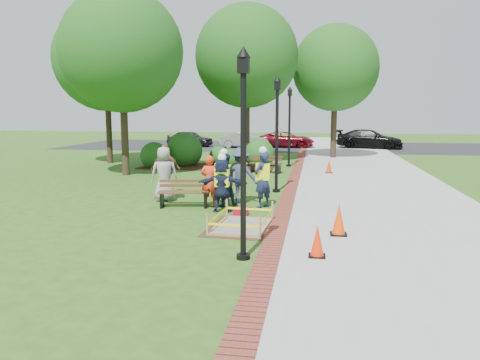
% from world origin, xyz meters
% --- Properties ---
extents(ground, '(100.00, 100.00, 0.00)m').
position_xyz_m(ground, '(0.00, 0.00, 0.00)').
color(ground, '#285116').
rests_on(ground, ground).
extents(sidewalk, '(6.00, 60.00, 0.02)m').
position_xyz_m(sidewalk, '(5.00, 10.00, 0.01)').
color(sidewalk, '#9E9E99').
rests_on(sidewalk, ground).
extents(brick_edging, '(0.50, 60.00, 0.03)m').
position_xyz_m(brick_edging, '(1.75, 10.00, 0.01)').
color(brick_edging, maroon).
rests_on(brick_edging, ground).
extents(mulch_bed, '(7.00, 3.00, 0.05)m').
position_xyz_m(mulch_bed, '(-3.00, 12.00, 0.02)').
color(mulch_bed, '#381E0F').
rests_on(mulch_bed, ground).
extents(parking_lot, '(36.00, 12.00, 0.01)m').
position_xyz_m(parking_lot, '(0.00, 27.00, 0.00)').
color(parking_lot, black).
rests_on(parking_lot, ground).
extents(wet_concrete_pad, '(1.84, 2.40, 0.55)m').
position_xyz_m(wet_concrete_pad, '(0.82, -0.46, 0.23)').
color(wet_concrete_pad, '#47331E').
rests_on(wet_concrete_pad, ground).
extents(bench_near, '(1.64, 0.78, 0.85)m').
position_xyz_m(bench_near, '(-1.39, 1.80, 0.27)').
color(bench_near, brown).
rests_on(bench_near, ground).
extents(bench_far, '(1.60, 0.74, 0.83)m').
position_xyz_m(bench_far, '(0.30, 10.14, 0.27)').
color(bench_far, '#4D321A').
rests_on(bench_far, ground).
extents(cone_front, '(0.35, 0.35, 0.69)m').
position_xyz_m(cone_front, '(2.75, -2.65, 0.33)').
color(cone_front, black).
rests_on(cone_front, ground).
extents(cone_back, '(0.41, 0.41, 0.80)m').
position_xyz_m(cone_back, '(3.27, -0.85, 0.39)').
color(cone_back, black).
rests_on(cone_back, ground).
extents(cone_far, '(0.34, 0.34, 0.67)m').
position_xyz_m(cone_far, '(3.33, 10.56, 0.32)').
color(cone_far, black).
rests_on(cone_far, ground).
extents(toolbox, '(0.44, 0.26, 0.21)m').
position_xyz_m(toolbox, '(0.56, 0.98, 0.11)').
color(toolbox, '#B00D24').
rests_on(toolbox, ground).
extents(lamp_near, '(0.28, 0.28, 4.26)m').
position_xyz_m(lamp_near, '(1.25, -3.00, 2.48)').
color(lamp_near, black).
rests_on(lamp_near, ground).
extents(lamp_mid, '(0.28, 0.28, 4.26)m').
position_xyz_m(lamp_mid, '(1.25, 5.00, 2.48)').
color(lamp_mid, black).
rests_on(lamp_mid, ground).
extents(lamp_far, '(0.28, 0.28, 4.26)m').
position_xyz_m(lamp_far, '(1.25, 13.00, 2.48)').
color(lamp_far, black).
rests_on(lamp_far, ground).
extents(tree_left, '(5.55, 5.55, 8.44)m').
position_xyz_m(tree_left, '(-6.10, 8.44, 5.65)').
color(tree_left, '#3D2D1E').
rests_on(tree_left, ground).
extents(tree_back, '(5.87, 5.87, 8.99)m').
position_xyz_m(tree_back, '(-1.35, 14.95, 6.04)').
color(tree_back, '#3D2D1E').
rests_on(tree_back, ground).
extents(tree_right, '(5.35, 5.35, 8.28)m').
position_xyz_m(tree_right, '(3.76, 18.16, 5.59)').
color(tree_right, '#3D2D1E').
rests_on(tree_right, ground).
extents(tree_far, '(5.78, 5.78, 8.72)m').
position_xyz_m(tree_far, '(-9.02, 13.08, 5.83)').
color(tree_far, '#3D2D1E').
rests_on(tree_far, ground).
extents(shrub_a, '(1.48, 1.48, 1.48)m').
position_xyz_m(shrub_a, '(-5.72, 11.31, 0.00)').
color(shrub_a, '#1C4B15').
rests_on(shrub_a, ground).
extents(shrub_b, '(1.95, 1.95, 1.95)m').
position_xyz_m(shrub_b, '(-4.39, 12.41, 0.00)').
color(shrub_b, '#1C4B15').
rests_on(shrub_b, ground).
extents(shrub_c, '(1.10, 1.10, 1.10)m').
position_xyz_m(shrub_c, '(-1.75, 11.90, 0.00)').
color(shrub_c, '#1C4B15').
rests_on(shrub_c, ground).
extents(shrub_d, '(1.61, 1.61, 1.61)m').
position_xyz_m(shrub_d, '(-0.31, 12.61, 0.00)').
color(shrub_d, '#1C4B15').
rests_on(shrub_d, ground).
extents(shrub_e, '(1.12, 1.12, 1.12)m').
position_xyz_m(shrub_e, '(-2.63, 13.22, 0.00)').
color(shrub_e, '#1C4B15').
rests_on(shrub_e, ground).
extents(casual_person_a, '(0.67, 0.53, 1.83)m').
position_xyz_m(casual_person_a, '(-2.30, 2.66, 0.92)').
color(casual_person_a, gray).
rests_on(casual_person_a, ground).
extents(casual_person_b, '(0.55, 0.38, 1.62)m').
position_xyz_m(casual_person_b, '(-0.62, 2.09, 0.81)').
color(casual_person_b, '#F5391C').
rests_on(casual_person_b, ground).
extents(casual_person_c, '(0.60, 0.63, 1.67)m').
position_xyz_m(casual_person_c, '(-0.44, 3.33, 0.84)').
color(casual_person_c, white).
rests_on(casual_person_c, ground).
extents(casual_person_d, '(0.59, 0.40, 1.82)m').
position_xyz_m(casual_person_d, '(-2.60, 3.74, 0.91)').
color(casual_person_d, brown).
rests_on(casual_person_d, ground).
extents(casual_person_e, '(0.65, 0.48, 1.83)m').
position_xyz_m(casual_person_e, '(0.30, 2.67, 0.92)').
color(casual_person_e, '#343A5B').
rests_on(casual_person_e, ground).
extents(hivis_worker_a, '(0.52, 0.34, 1.76)m').
position_xyz_m(hivis_worker_a, '(-0.06, 1.34, 0.88)').
color(hivis_worker_a, '#1A2143').
rests_on(hivis_worker_a, ground).
extents(hivis_worker_b, '(0.64, 0.67, 1.92)m').
position_xyz_m(hivis_worker_b, '(1.07, 2.13, 0.95)').
color(hivis_worker_b, '#1B2247').
rests_on(hivis_worker_b, ground).
extents(hivis_worker_c, '(0.63, 0.52, 1.84)m').
position_xyz_m(hivis_worker_c, '(-0.17, 2.16, 0.91)').
color(hivis_worker_c, '#17273E').
rests_on(hivis_worker_c, ground).
extents(parked_car_a, '(2.58, 4.61, 1.42)m').
position_xyz_m(parked_car_a, '(-7.70, 25.65, 0.00)').
color(parked_car_a, '#272629').
rests_on(parked_car_a, ground).
extents(parked_car_b, '(2.41, 4.46, 1.39)m').
position_xyz_m(parked_car_b, '(-2.96, 24.83, 0.00)').
color(parked_car_b, '#A3A3A8').
rests_on(parked_car_b, ground).
extents(parked_car_c, '(1.87, 4.26, 1.39)m').
position_xyz_m(parked_car_c, '(0.26, 25.93, 0.00)').
color(parked_car_c, maroon).
rests_on(parked_car_c, ground).
extents(parked_car_d, '(3.11, 5.28, 1.61)m').
position_xyz_m(parked_car_d, '(6.83, 25.93, 0.00)').
color(parked_car_d, black).
rests_on(parked_car_d, ground).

